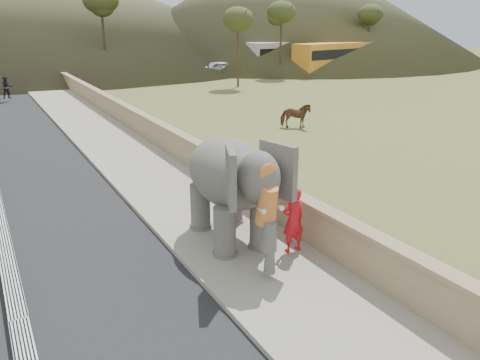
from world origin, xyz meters
name	(u,v)px	position (x,y,z in m)	size (l,w,h in m)	color
ground	(263,270)	(0.00, 0.00, 0.00)	(160.00, 160.00, 0.00)	olive
walkway	(131,158)	(0.00, 10.00, 0.07)	(3.00, 120.00, 0.15)	#9E9687
parapet	(169,142)	(1.65, 10.00, 0.55)	(0.30, 120.00, 1.10)	tan
cow	(295,116)	(9.19, 11.51, 0.65)	(0.70, 1.54, 1.30)	brown
distant_car	(222,68)	(16.93, 34.56, 0.72)	(1.70, 4.23, 1.44)	#B4B3BA
bus_white	(296,57)	(25.68, 34.21, 1.55)	(2.50, 11.00, 3.10)	silver
bus_orange	(338,58)	(28.20, 30.35, 1.55)	(2.50, 11.00, 3.10)	orange
hill_right	(283,0)	(36.00, 52.00, 8.00)	(56.00, 56.00, 16.00)	brown
hill_far	(37,7)	(5.00, 70.00, 7.00)	(80.00, 80.00, 14.00)	brown
elephant_and_man	(230,188)	(0.02, 1.60, 1.48)	(2.33, 3.85, 2.68)	slate
motorcyclist	(1,93)	(-3.45, 27.61, 0.68)	(1.49, 1.72, 1.75)	maroon
trees	(85,39)	(2.21, 26.63, 4.05)	(47.57, 35.67, 9.28)	#473828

